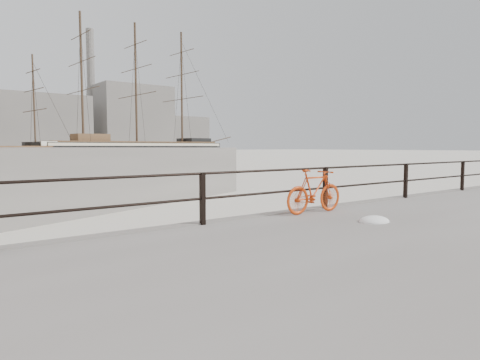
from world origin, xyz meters
TOP-DOWN VIEW (x-y plane):
  - ground at (0.00, 0.00)m, footprint 400.00×400.00m
  - guardrail at (0.00, -0.15)m, footprint 28.00×0.10m
  - bicycle at (-4.24, -0.48)m, footprint 1.65×0.31m
  - barque_black at (30.24, 85.46)m, footprint 55.39×20.93m
  - schooner_mid at (1.69, 81.56)m, footprint 29.38×15.54m
  - industrial_west at (20.00, 140.00)m, footprint 32.00×18.00m
  - industrial_mid at (55.00, 145.00)m, footprint 26.00×20.00m
  - industrial_east at (78.00, 150.00)m, footprint 20.00×16.00m
  - smokestack at (42.00, 150.00)m, footprint 2.80×2.80m

SIDE VIEW (x-z plane):
  - ground at x=0.00m, z-range 0.00..0.00m
  - barque_black at x=30.24m, z-range -15.60..15.60m
  - schooner_mid at x=1.69m, z-range -10.12..10.12m
  - bicycle at x=-4.24m, z-range 0.35..1.34m
  - guardrail at x=0.00m, z-range 0.35..1.35m
  - industrial_east at x=78.00m, z-range 0.00..14.00m
  - industrial_west at x=20.00m, z-range 0.00..18.00m
  - industrial_mid at x=55.00m, z-range 0.00..24.00m
  - smokestack at x=42.00m, z-range 0.00..44.00m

